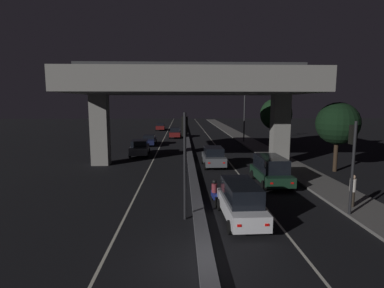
{
  "coord_description": "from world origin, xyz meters",
  "views": [
    {
      "loc": [
        -0.84,
        -10.03,
        5.71
      ],
      "look_at": [
        0.37,
        25.59,
        0.8
      ],
      "focal_mm": 28.0,
      "sensor_mm": 36.0,
      "label": 1
    }
  ],
  "objects_px": {
    "car_dark_red_fourth_oncoming": "(160,127)",
    "car_dark_green_second": "(271,170)",
    "traffic_light_right_of_median": "(353,152)",
    "car_dark_blue_second_oncoming": "(149,140)",
    "pedestrian_on_sidewalk": "(352,190)",
    "car_grey_third": "(214,157)",
    "street_lamp": "(243,113)",
    "car_dark_red_third_oncoming": "(175,133)",
    "motorcycle_blue_filtering_near": "(214,193)",
    "car_white_lead": "(241,201)",
    "traffic_light_left_of_median": "(185,147)",
    "car_grey_lead_oncoming": "(140,148)"
  },
  "relations": [
    {
      "from": "car_white_lead",
      "to": "motorcycle_blue_filtering_near",
      "type": "height_order",
      "value": "car_white_lead"
    },
    {
      "from": "traffic_light_left_of_median",
      "to": "traffic_light_right_of_median",
      "type": "xyz_separation_m",
      "value": [
        8.29,
        0.0,
        -0.28
      ]
    },
    {
      "from": "traffic_light_left_of_median",
      "to": "car_dark_green_second",
      "type": "distance_m",
      "value": 9.04
    },
    {
      "from": "traffic_light_left_of_median",
      "to": "pedestrian_on_sidewalk",
      "type": "distance_m",
      "value": 9.42
    },
    {
      "from": "car_white_lead",
      "to": "car_dark_blue_second_oncoming",
      "type": "distance_m",
      "value": 27.49
    },
    {
      "from": "motorcycle_blue_filtering_near",
      "to": "car_white_lead",
      "type": "bearing_deg",
      "value": -162.32
    },
    {
      "from": "car_white_lead",
      "to": "car_dark_red_fourth_oncoming",
      "type": "xyz_separation_m",
      "value": [
        -7.38,
        49.03,
        -0.23
      ]
    },
    {
      "from": "car_dark_blue_second_oncoming",
      "to": "traffic_light_left_of_median",
      "type": "bearing_deg",
      "value": 8.96
    },
    {
      "from": "traffic_light_right_of_median",
      "to": "car_dark_green_second",
      "type": "xyz_separation_m",
      "value": [
        -2.17,
        6.14,
        -2.27
      ]
    },
    {
      "from": "car_grey_third",
      "to": "car_dark_red_third_oncoming",
      "type": "xyz_separation_m",
      "value": [
        -3.93,
        22.6,
        -0.04
      ]
    },
    {
      "from": "car_dark_blue_second_oncoming",
      "to": "car_grey_lead_oncoming",
      "type": "bearing_deg",
      "value": -2.05
    },
    {
      "from": "traffic_light_left_of_median",
      "to": "car_dark_red_third_oncoming",
      "type": "bearing_deg",
      "value": 92.03
    },
    {
      "from": "car_grey_third",
      "to": "car_dark_red_third_oncoming",
      "type": "height_order",
      "value": "car_grey_third"
    },
    {
      "from": "motorcycle_blue_filtering_near",
      "to": "car_dark_green_second",
      "type": "bearing_deg",
      "value": -52.41
    },
    {
      "from": "car_white_lead",
      "to": "motorcycle_blue_filtering_near",
      "type": "distance_m",
      "value": 2.72
    },
    {
      "from": "car_dark_red_fourth_oncoming",
      "to": "car_dark_green_second",
      "type": "bearing_deg",
      "value": 12.31
    },
    {
      "from": "car_grey_lead_oncoming",
      "to": "car_dark_blue_second_oncoming",
      "type": "height_order",
      "value": "car_grey_lead_oncoming"
    },
    {
      "from": "street_lamp",
      "to": "car_dark_blue_second_oncoming",
      "type": "bearing_deg",
      "value": -170.24
    },
    {
      "from": "street_lamp",
      "to": "pedestrian_on_sidewalk",
      "type": "height_order",
      "value": "street_lamp"
    },
    {
      "from": "car_grey_third",
      "to": "car_dark_blue_second_oncoming",
      "type": "bearing_deg",
      "value": 26.14
    },
    {
      "from": "traffic_light_right_of_median",
      "to": "car_dark_green_second",
      "type": "relative_size",
      "value": 1.04
    },
    {
      "from": "street_lamp",
      "to": "car_dark_red_fourth_oncoming",
      "type": "relative_size",
      "value": 1.62
    },
    {
      "from": "car_grey_third",
      "to": "pedestrian_on_sidewalk",
      "type": "height_order",
      "value": "pedestrian_on_sidewalk"
    },
    {
      "from": "car_white_lead",
      "to": "car_dark_red_fourth_oncoming",
      "type": "height_order",
      "value": "car_white_lead"
    },
    {
      "from": "car_dark_green_second",
      "to": "car_grey_third",
      "type": "relative_size",
      "value": 1.16
    },
    {
      "from": "traffic_light_right_of_median",
      "to": "car_dark_red_third_oncoming",
      "type": "distance_m",
      "value": 36.05
    },
    {
      "from": "car_dark_blue_second_oncoming",
      "to": "motorcycle_blue_filtering_near",
      "type": "xyz_separation_m",
      "value": [
        6.29,
        -24.01,
        -0.11
      ]
    },
    {
      "from": "car_dark_green_second",
      "to": "car_dark_red_fourth_oncoming",
      "type": "bearing_deg",
      "value": 13.59
    },
    {
      "from": "traffic_light_right_of_median",
      "to": "car_dark_red_fourth_oncoming",
      "type": "relative_size",
      "value": 1.07
    },
    {
      "from": "car_dark_green_second",
      "to": "car_dark_red_third_oncoming",
      "type": "relative_size",
      "value": 1.14
    },
    {
      "from": "street_lamp",
      "to": "pedestrian_on_sidewalk",
      "type": "distance_m",
      "value": 27.64
    },
    {
      "from": "car_white_lead",
      "to": "car_grey_third",
      "type": "bearing_deg",
      "value": -1.76
    },
    {
      "from": "car_dark_red_fourth_oncoming",
      "to": "traffic_light_left_of_median",
      "type": "bearing_deg",
      "value": 3.56
    },
    {
      "from": "traffic_light_right_of_median",
      "to": "car_dark_green_second",
      "type": "bearing_deg",
      "value": 109.46
    },
    {
      "from": "car_white_lead",
      "to": "car_dark_green_second",
      "type": "xyz_separation_m",
      "value": [
        3.4,
        6.48,
        0.05
      ]
    },
    {
      "from": "car_dark_green_second",
      "to": "car_dark_blue_second_oncoming",
      "type": "xyz_separation_m",
      "value": [
        -10.71,
        20.02,
        -0.33
      ]
    },
    {
      "from": "street_lamp",
      "to": "car_dark_green_second",
      "type": "relative_size",
      "value": 1.58
    },
    {
      "from": "car_dark_red_fourth_oncoming",
      "to": "pedestrian_on_sidewalk",
      "type": "xyz_separation_m",
      "value": [
        13.68,
        -47.7,
        0.29
      ]
    },
    {
      "from": "motorcycle_blue_filtering_near",
      "to": "car_dark_red_fourth_oncoming",
      "type": "bearing_deg",
      "value": 3.35
    },
    {
      "from": "traffic_light_left_of_median",
      "to": "street_lamp",
      "type": "height_order",
      "value": "street_lamp"
    },
    {
      "from": "car_dark_red_fourth_oncoming",
      "to": "car_grey_third",
      "type": "bearing_deg",
      "value": 9.47
    },
    {
      "from": "street_lamp",
      "to": "car_grey_third",
      "type": "relative_size",
      "value": 1.83
    },
    {
      "from": "pedestrian_on_sidewalk",
      "to": "car_dark_red_third_oncoming",
      "type": "bearing_deg",
      "value": 106.91
    },
    {
      "from": "traffic_light_right_of_median",
      "to": "car_dark_blue_second_oncoming",
      "type": "distance_m",
      "value": 29.28
    },
    {
      "from": "car_grey_lead_oncoming",
      "to": "motorcycle_blue_filtering_near",
      "type": "bearing_deg",
      "value": 19.31
    },
    {
      "from": "car_dark_green_second",
      "to": "pedestrian_on_sidewalk",
      "type": "relative_size",
      "value": 2.63
    },
    {
      "from": "traffic_light_left_of_median",
      "to": "car_dark_red_third_oncoming",
      "type": "xyz_separation_m",
      "value": [
        -1.23,
        34.69,
        -2.7
      ]
    },
    {
      "from": "car_white_lead",
      "to": "car_dark_blue_second_oncoming",
      "type": "relative_size",
      "value": 0.99
    },
    {
      "from": "street_lamp",
      "to": "car_grey_lead_oncoming",
      "type": "bearing_deg",
      "value": -142.14
    },
    {
      "from": "car_white_lead",
      "to": "car_dark_green_second",
      "type": "distance_m",
      "value": 7.32
    }
  ]
}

